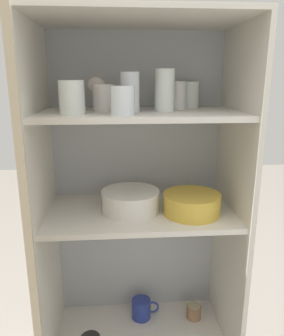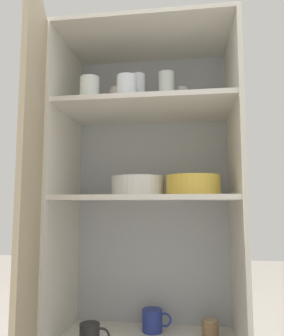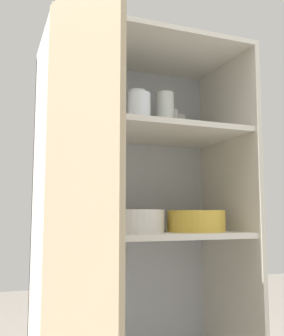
# 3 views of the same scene
# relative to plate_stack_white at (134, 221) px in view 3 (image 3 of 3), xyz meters

# --- Properties ---
(cupboard_back_panel) EXTENTS (0.75, 0.02, 1.54)m
(cupboard_back_panel) POSITION_rel_plate_stack_white_xyz_m (0.04, 0.21, -0.13)
(cupboard_back_panel) COLOR #B2B7BC
(cupboard_back_panel) RESTS_ON ground_plane
(cupboard_side_left) EXTENTS (0.02, 0.43, 1.54)m
(cupboard_side_left) POSITION_rel_plate_stack_white_xyz_m (-0.33, 0.00, -0.13)
(cupboard_side_left) COLOR silver
(cupboard_side_left) RESTS_ON ground_plane
(cupboard_side_right) EXTENTS (0.02, 0.43, 1.54)m
(cupboard_side_right) POSITION_rel_plate_stack_white_xyz_m (0.40, 0.00, -0.13)
(cupboard_side_right) COLOR silver
(cupboard_side_right) RESTS_ON ground_plane
(cupboard_top_panel) EXTENTS (0.75, 0.43, 0.02)m
(cupboard_top_panel) POSITION_rel_plate_stack_white_xyz_m (0.04, 0.00, 0.65)
(cupboard_top_panel) COLOR silver
(cupboard_top_panel) RESTS_ON cupboard_side_left
(shelf_board_middle) EXTENTS (0.72, 0.39, 0.02)m
(shelf_board_middle) POSITION_rel_plate_stack_white_xyz_m (0.04, 0.00, -0.05)
(shelf_board_middle) COLOR silver
(shelf_board_upper) EXTENTS (0.72, 0.39, 0.02)m
(shelf_board_upper) POSITION_rel_plate_stack_white_xyz_m (0.04, 0.00, 0.33)
(shelf_board_upper) COLOR silver
(cupboard_door) EXTENTS (0.12, 0.36, 1.54)m
(cupboard_door) POSITION_rel_plate_stack_white_xyz_m (-0.28, -0.39, -0.13)
(cupboard_door) COLOR tan
(cupboard_door) RESTS_ON ground_plane
(tumbler_glass_0) EXTENTS (0.08, 0.08, 0.11)m
(tumbler_glass_0) POSITION_rel_plate_stack_white_xyz_m (-0.19, -0.09, 0.40)
(tumbler_glass_0) COLOR white
(tumbler_glass_0) RESTS_ON shelf_board_upper
(tumbler_glass_1) EXTENTS (0.07, 0.07, 0.15)m
(tumbler_glass_1) POSITION_rel_plate_stack_white_xyz_m (0.12, -0.01, 0.42)
(tumbler_glass_1) COLOR white
(tumbler_glass_1) RESTS_ON shelf_board_upper
(tumbler_glass_2) EXTENTS (0.07, 0.07, 0.14)m
(tumbler_glass_2) POSITION_rel_plate_stack_white_xyz_m (0.00, -0.03, 0.41)
(tumbler_glass_2) COLOR white
(tumbler_glass_2) RESTS_ON shelf_board_upper
(tumbler_glass_3) EXTENTS (0.08, 0.08, 0.09)m
(tumbler_glass_3) POSITION_rel_plate_stack_white_xyz_m (-0.03, -0.13, 0.39)
(tumbler_glass_3) COLOR white
(tumbler_glass_3) RESTS_ON shelf_board_upper
(tumbler_glass_4) EXTENTS (0.08, 0.08, 0.10)m
(tumbler_glass_4) POSITION_rel_plate_stack_white_xyz_m (0.24, 0.14, 0.39)
(tumbler_glass_4) COLOR white
(tumbler_glass_4) RESTS_ON shelf_board_upper
(tumbler_glass_5) EXTENTS (0.07, 0.07, 0.10)m
(tumbler_glass_5) POSITION_rel_plate_stack_white_xyz_m (0.18, 0.07, 0.39)
(tumbler_glass_5) COLOR white
(tumbler_glass_5) RESTS_ON shelf_board_upper
(tumbler_glass_6) EXTENTS (0.08, 0.08, 0.10)m
(tumbler_glass_6) POSITION_rel_plate_stack_white_xyz_m (-0.09, 0.02, 0.39)
(tumbler_glass_6) COLOR silver
(tumbler_glass_6) RESTS_ON shelf_board_upper
(wine_glass_0) EXTENTS (0.08, 0.08, 0.12)m
(wine_glass_0) POSITION_rel_plate_stack_white_xyz_m (-0.12, 0.11, 0.42)
(wine_glass_0) COLOR silver
(wine_glass_0) RESTS_ON shelf_board_upper
(plate_stack_white) EXTENTS (0.22, 0.22, 0.08)m
(plate_stack_white) POSITION_rel_plate_stack_white_xyz_m (0.00, 0.00, 0.00)
(plate_stack_white) COLOR white
(plate_stack_white) RESTS_ON shelf_board_middle
(mixing_bowl_large) EXTENTS (0.22, 0.22, 0.08)m
(mixing_bowl_large) POSITION_rel_plate_stack_white_xyz_m (0.23, -0.05, 0.00)
(mixing_bowl_large) COLOR gold
(mixing_bowl_large) RESTS_ON shelf_board_middle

